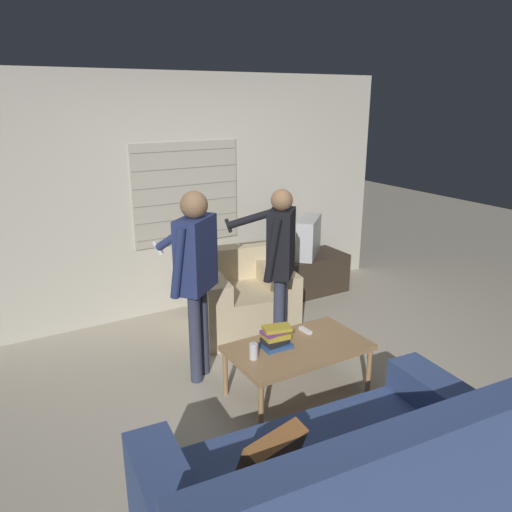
{
  "coord_description": "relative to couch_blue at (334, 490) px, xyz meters",
  "views": [
    {
      "loc": [
        -2.0,
        -2.97,
        2.29
      ],
      "look_at": [
        0.05,
        0.52,
        1.0
      ],
      "focal_mm": 35.0,
      "sensor_mm": 36.0,
      "label": 1
    }
  ],
  "objects": [
    {
      "name": "ground_plane",
      "position": [
        0.56,
        1.34,
        -0.32
      ],
      "size": [
        16.0,
        16.0,
        0.0
      ],
      "primitive_type": "plane",
      "color": "#B2A893"
    },
    {
      "name": "spare_remote",
      "position": [
        0.83,
        1.41,
        0.13
      ],
      "size": [
        0.05,
        0.13,
        0.02
      ],
      "rotation": [
        0.0,
        0.0,
        0.06
      ],
      "color": "white",
      "rests_on": "coffee_table"
    },
    {
      "name": "wall_back",
      "position": [
        0.57,
        3.37,
        0.96
      ],
      "size": [
        5.2,
        0.08,
        2.55
      ],
      "color": "#BCB7A8",
      "rests_on": "ground_plane"
    },
    {
      "name": "armchair_beige",
      "position": [
        0.84,
        2.54,
        0.01
      ],
      "size": [
        1.07,
        1.01,
        0.8
      ],
      "rotation": [
        0.0,
        0.0,
        2.97
      ],
      "color": "#C6B289",
      "rests_on": "ground_plane"
    },
    {
      "name": "tv",
      "position": [
        2.01,
        3.0,
        0.39
      ],
      "size": [
        0.58,
        0.57,
        0.46
      ],
      "rotation": [
        0.0,
        0.0,
        3.91
      ],
      "color": "#B2B2B7",
      "rests_on": "tv_stand"
    },
    {
      "name": "person_right_standing",
      "position": [
        0.86,
        1.87,
        0.65
      ],
      "size": [
        0.49,
        0.75,
        1.55
      ],
      "rotation": [
        0.0,
        0.0,
        0.84
      ],
      "color": "#33384C",
      "rests_on": "ground_plane"
    },
    {
      "name": "person_left_standing",
      "position": [
        0.06,
        1.88,
        0.7
      ],
      "size": [
        0.49,
        0.76,
        1.61
      ],
      "rotation": [
        0.0,
        0.0,
        0.7
      ],
      "color": "#33384C",
      "rests_on": "ground_plane"
    },
    {
      "name": "couch_blue",
      "position": [
        0.0,
        0.0,
        0.0
      ],
      "size": [
        2.04,
        1.07,
        0.84
      ],
      "rotation": [
        0.0,
        0.0,
        -0.08
      ],
      "color": "#384C7F",
      "rests_on": "ground_plane"
    },
    {
      "name": "soda_can",
      "position": [
        0.23,
        1.24,
        0.18
      ],
      "size": [
        0.07,
        0.07,
        0.13
      ],
      "color": "silver",
      "rests_on": "coffee_table"
    },
    {
      "name": "tv_stand",
      "position": [
        2.02,
        3.0,
        -0.08
      ],
      "size": [
        0.92,
        0.5,
        0.47
      ],
      "color": "#33281E",
      "rests_on": "ground_plane"
    },
    {
      "name": "book_stack",
      "position": [
        0.47,
        1.31,
        0.2
      ],
      "size": [
        0.24,
        0.19,
        0.18
      ],
      "color": "#284C89",
      "rests_on": "coffee_table"
    },
    {
      "name": "coffee_table",
      "position": [
        0.64,
        1.24,
        0.08
      ],
      "size": [
        1.09,
        0.63,
        0.43
      ],
      "color": "#9E754C",
      "rests_on": "ground_plane"
    }
  ]
}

